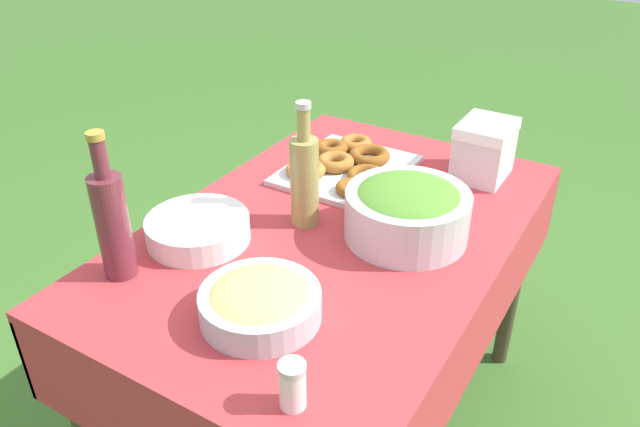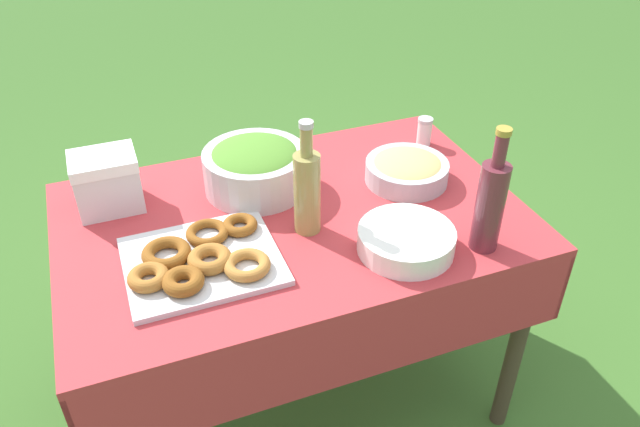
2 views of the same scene
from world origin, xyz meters
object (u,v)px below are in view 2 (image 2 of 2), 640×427
at_px(plate_stack, 406,240).
at_px(cooler_box, 107,182).
at_px(olive_oil_bottle, 307,189).
at_px(pasta_bowl, 407,169).
at_px(donut_platter, 200,259).
at_px(salad_bowl, 255,166).
at_px(wine_bottle, 490,203).

relative_size(plate_stack, cooler_box, 1.42).
bearing_deg(olive_oil_bottle, pasta_bowl, 18.68).
bearing_deg(donut_platter, pasta_bowl, 14.44).
relative_size(salad_bowl, donut_platter, 0.77).
height_order(salad_bowl, pasta_bowl, salad_bowl).
bearing_deg(wine_bottle, salad_bowl, 134.26).
bearing_deg(wine_bottle, donut_platter, 165.13).
height_order(pasta_bowl, plate_stack, pasta_bowl).
distance_m(salad_bowl, cooler_box, 0.41).
bearing_deg(plate_stack, wine_bottle, -16.66).
relative_size(salad_bowl, wine_bottle, 0.88).
relative_size(olive_oil_bottle, wine_bottle, 0.94).
xyz_separation_m(donut_platter, cooler_box, (-0.18, 0.34, 0.06)).
relative_size(pasta_bowl, olive_oil_bottle, 0.77).
bearing_deg(donut_platter, plate_stack, -14.17).
relative_size(olive_oil_bottle, cooler_box, 1.83).
bearing_deg(donut_platter, salad_bowl, 52.00).
bearing_deg(olive_oil_bottle, salad_bowl, 105.94).
xyz_separation_m(plate_stack, olive_oil_bottle, (-0.20, 0.17, 0.10)).
distance_m(salad_bowl, olive_oil_bottle, 0.26).
bearing_deg(wine_bottle, olive_oil_bottle, 149.54).
height_order(plate_stack, cooler_box, cooler_box).
height_order(pasta_bowl, wine_bottle, wine_bottle).
xyz_separation_m(donut_platter, plate_stack, (0.50, -0.13, 0.01)).
xyz_separation_m(pasta_bowl, cooler_box, (-0.83, 0.18, 0.04)).
distance_m(salad_bowl, pasta_bowl, 0.45).
distance_m(pasta_bowl, plate_stack, 0.33).
bearing_deg(pasta_bowl, cooler_box, 168.08).
distance_m(pasta_bowl, wine_bottle, 0.37).
relative_size(pasta_bowl, donut_platter, 0.63).
bearing_deg(salad_bowl, pasta_bowl, -16.10).
distance_m(donut_platter, plate_stack, 0.51).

